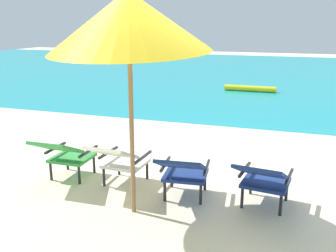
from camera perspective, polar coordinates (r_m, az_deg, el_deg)
The scene contains 8 objects.
ground_plane at distance 8.90m, azimuth 7.75°, elevation 1.41°, with size 40.00×40.00×0.00m, color beige.
ocean_band at distance 16.88m, azimuth 13.14°, elevation 7.71°, with size 40.00×18.00×0.01m, color teal.
swim_buoy at distance 12.30m, azimuth 12.19°, elevation 5.51°, with size 0.18×0.18×1.60m, color yellow.
lounge_chair_far_left at distance 5.34m, azimuth -15.19°, elevation -3.96°, with size 0.56×0.89×0.68m.
lounge_chair_near_left at distance 4.99m, azimuth -7.30°, elevation -4.88°, with size 0.57×0.89×0.68m.
lounge_chair_near_right at distance 4.57m, azimuth 2.31°, elevation -6.67°, with size 0.63×0.93×0.68m.
lounge_chair_far_right at distance 4.49m, azimuth 14.07°, elevation -7.56°, with size 0.64×0.93×0.68m.
beach_umbrella_center at distance 4.01m, azimuth -5.89°, elevation 15.29°, with size 1.97×2.00×2.47m.
Camera 1 is at (1.59, -4.50, 2.11)m, focal length 40.71 mm.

